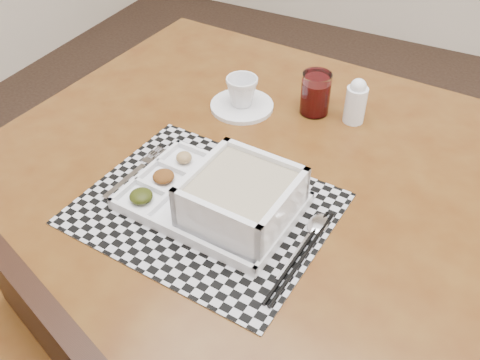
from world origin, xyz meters
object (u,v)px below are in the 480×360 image
creamer_bottle (356,101)px  cup (242,91)px  serving_tray (232,200)px  juice_glass (315,95)px  dining_table (240,202)px

creamer_bottle → cup: bearing=-164.6°
serving_tray → juice_glass: bearing=89.0°
serving_tray → creamer_bottle: size_ratio=3.08×
juice_glass → cup: bearing=-158.6°
cup → juice_glass: (0.16, 0.06, 0.00)m
serving_tray → creamer_bottle: bearing=76.0°
juice_glass → creamer_bottle: size_ratio=0.92×
juice_glass → dining_table: bearing=-100.7°
cup → juice_glass: juice_glass is taller
juice_glass → creamer_bottle: 0.09m
cup → juice_glass: size_ratio=0.75×
serving_tray → juice_glass: juice_glass is taller
cup → juice_glass: bearing=32.7°
dining_table → cup: cup is taller
cup → juice_glass: 0.17m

